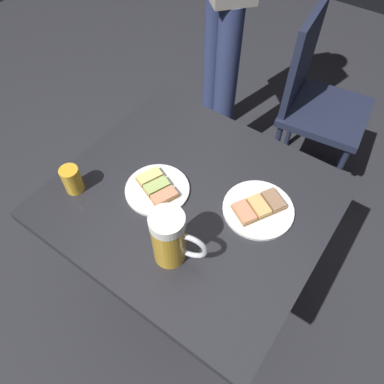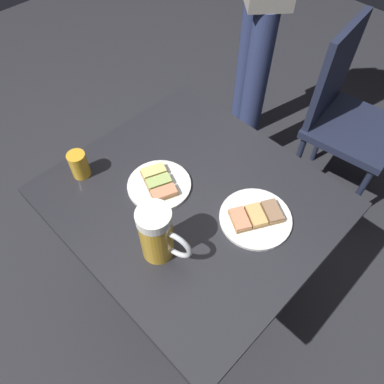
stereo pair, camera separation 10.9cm
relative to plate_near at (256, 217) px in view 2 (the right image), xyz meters
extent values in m
plane|color=#28282D|center=(-0.07, 0.19, -0.73)|extent=(6.00, 6.00, 0.00)
cylinder|color=black|center=(-0.07, 0.19, -0.72)|extent=(0.44, 0.44, 0.01)
cylinder|color=black|center=(-0.07, 0.19, -0.37)|extent=(0.09, 0.09, 0.69)
cube|color=#232328|center=(-0.07, 0.19, -0.03)|extent=(0.73, 0.81, 0.04)
cylinder|color=white|center=(0.00, 0.00, 0.00)|extent=(0.21, 0.21, 0.01)
cube|color=#9E7547|center=(0.04, -0.02, 0.01)|extent=(0.08, 0.09, 0.01)
cube|color=#997051|center=(0.04, -0.02, 0.02)|extent=(0.07, 0.08, 0.01)
cube|color=#9E7547|center=(0.00, 0.00, 0.01)|extent=(0.08, 0.09, 0.01)
cube|color=#E5B266|center=(0.00, 0.00, 0.02)|extent=(0.07, 0.08, 0.01)
cube|color=#9E7547|center=(-0.04, 0.02, 0.01)|extent=(0.08, 0.09, 0.01)
cube|color=#EA8E66|center=(-0.04, 0.02, 0.02)|extent=(0.07, 0.08, 0.01)
cylinder|color=white|center=(-0.12, 0.29, 0.00)|extent=(0.20, 0.20, 0.01)
cube|color=#9E7547|center=(-0.10, 0.33, 0.01)|extent=(0.09, 0.07, 0.01)
cube|color=#EFE07A|center=(-0.10, 0.33, 0.02)|extent=(0.08, 0.06, 0.01)
cube|color=#9E7547|center=(-0.12, 0.29, 0.01)|extent=(0.09, 0.07, 0.01)
cube|color=#ADC66B|center=(-0.12, 0.29, 0.02)|extent=(0.08, 0.06, 0.01)
cube|color=#9E7547|center=(-0.13, 0.25, 0.01)|extent=(0.09, 0.07, 0.01)
cube|color=#EA8E66|center=(-0.13, 0.25, 0.02)|extent=(0.08, 0.06, 0.01)
cylinder|color=gold|center=(-0.27, 0.12, 0.07)|extent=(0.09, 0.09, 0.15)
cylinder|color=white|center=(-0.27, 0.12, 0.16)|extent=(0.09, 0.09, 0.03)
torus|color=silver|center=(-0.25, 0.07, 0.07)|extent=(0.04, 0.10, 0.10)
cylinder|color=gold|center=(-0.26, 0.50, 0.03)|extent=(0.06, 0.06, 0.09)
cylinder|color=#1E2338|center=(0.72, -0.11, -0.51)|extent=(0.03, 0.03, 0.43)
cylinder|color=#1E2338|center=(1.04, -0.07, -0.51)|extent=(0.03, 0.03, 0.43)
cylinder|color=#1E2338|center=(0.68, 0.21, -0.51)|extent=(0.03, 0.03, 0.43)
cylinder|color=#1E2338|center=(1.00, 0.25, -0.51)|extent=(0.03, 0.03, 0.43)
cube|color=#1E2338|center=(0.86, 0.07, -0.28)|extent=(0.43, 0.43, 0.04)
cube|color=#1E2338|center=(0.84, 0.24, -0.05)|extent=(0.34, 0.07, 0.43)
cylinder|color=navy|center=(0.71, 0.55, -0.28)|extent=(0.11, 0.11, 0.89)
cylinder|color=navy|center=(0.86, 0.71, -0.28)|extent=(0.11, 0.11, 0.89)
camera|label=1|loc=(-0.60, -0.19, 0.89)|focal=34.04mm
camera|label=2|loc=(-0.53, -0.27, 0.89)|focal=34.04mm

